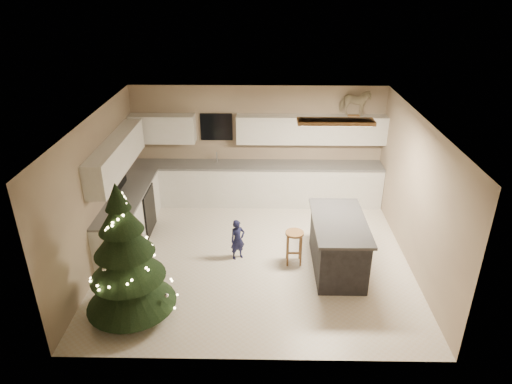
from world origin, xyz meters
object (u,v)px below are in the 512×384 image
christmas_tree (127,264)px  rocking_horse (355,103)px  toddler (238,240)px  island (338,244)px  bar_stool (294,240)px

christmas_tree → rocking_horse: size_ratio=3.29×
toddler → rocking_horse: bearing=16.0°
island → bar_stool: 0.76m
christmas_tree → toddler: christmas_tree is taller
island → toddler: (-1.76, 0.28, -0.09)m
island → christmas_tree: christmas_tree is taller
rocking_horse → toddler: bearing=143.9°
christmas_tree → rocking_horse: 5.69m
island → rocking_horse: rocking_horse is taller
bar_stool → toddler: size_ratio=0.81×
bar_stool → toddler: toddler is taller
bar_stool → rocking_horse: 3.37m
bar_stool → rocking_horse: bearing=61.7°
island → toddler: 1.78m
island → christmas_tree: size_ratio=0.77×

